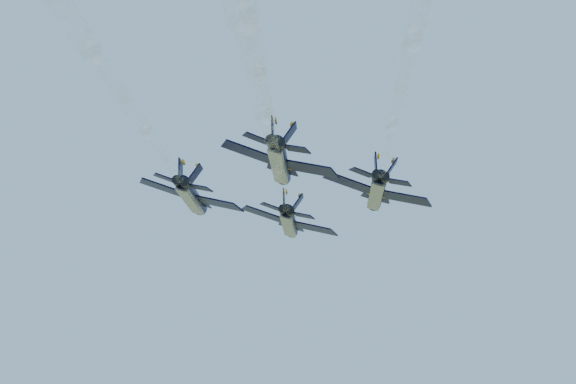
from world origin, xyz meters
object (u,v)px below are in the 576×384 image
(jet_left, at_px, (192,198))
(jet_slot, at_px, (280,163))
(jet_lead, at_px, (290,223))
(jet_right, at_px, (377,193))

(jet_left, relative_size, jet_slot, 1.00)
(jet_lead, distance_m, jet_left, 16.20)
(jet_left, xyz_separation_m, jet_slot, (14.61, -7.01, 0.00))
(jet_right, distance_m, jet_slot, 15.48)
(jet_slot, bearing_deg, jet_lead, 89.23)
(jet_right, height_order, jet_slot, same)
(jet_lead, relative_size, jet_slot, 1.00)
(jet_slot, bearing_deg, jet_right, 41.75)
(jet_right, relative_size, jet_slot, 1.00)
(jet_lead, height_order, jet_left, same)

